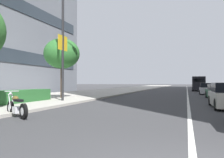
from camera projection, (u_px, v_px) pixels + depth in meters
The scene contains 9 objects.
sidewalk_right_plaza at pixel (106, 91), 35.23m from camera, with size 160.00×9.84×0.15m, color #B2ADA3.
lane_centre_stripe at pixel (187, 92), 36.10m from camera, with size 110.00×0.16×0.01m, color silver.
motorcycle_second_in_row at pixel (17, 107), 9.49m from camera, with size 1.21×1.99×1.10m.
car_following_behind at pixel (219, 92), 19.97m from camera, with size 4.40×1.99×1.33m.
car_mid_block_traffic at pixel (208, 89), 27.97m from camera, with size 4.42×2.04×1.41m.
delivery_van_ahead at pixel (198, 83), 39.39m from camera, with size 6.20×2.20×2.49m.
street_lamp_with_banners at pixel (67, 36), 16.38m from camera, with size 1.26×2.32×7.91m.
clipped_hedge_bed at pixel (18, 96), 14.71m from camera, with size 5.87×1.10×0.82m, color #28602D.
street_tree_by_lamp_post at pixel (62, 54), 19.49m from camera, with size 3.10×3.10×5.18m.
Camera 1 is at (-3.14, 0.11, 1.46)m, focal length 35.78 mm.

